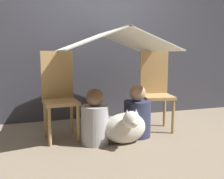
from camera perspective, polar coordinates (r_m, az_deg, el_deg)
ground_plane at (r=2.90m, az=0.76°, el=-10.98°), size 8.80×8.80×0.00m
wall_back at (r=3.71m, az=-4.15°, el=12.77°), size 7.00×0.05×2.50m
chair_left at (r=2.85m, az=-11.97°, el=-0.70°), size 0.39×0.39×0.99m
chair_right at (r=3.19m, az=9.95°, el=0.31°), size 0.42×0.42×0.99m
sheet_canopy at (r=2.86m, az=-0.00°, el=11.13°), size 1.18×1.14×0.24m
person_front at (r=2.67m, az=-3.89°, el=-7.11°), size 0.29×0.29×0.60m
person_second at (r=2.91m, az=5.79°, el=-5.84°), size 0.31×0.31×0.60m
dog at (r=2.67m, az=3.20°, el=-8.50°), size 0.46×0.41×0.41m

